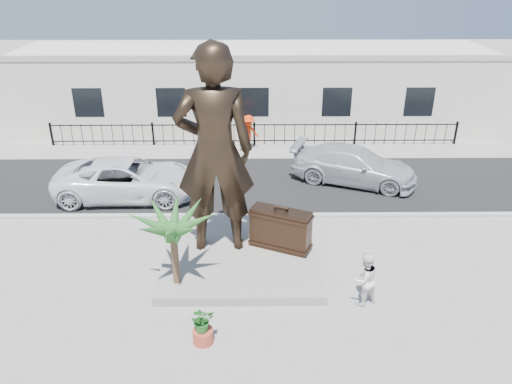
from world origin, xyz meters
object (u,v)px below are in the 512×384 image
tourist (365,279)px  car_white (128,179)px  statue (214,151)px  suitcase (281,229)px

tourist → car_white: tourist is taller
tourist → car_white: 11.28m
statue → car_white: bearing=-51.8°
suitcase → car_white: suitcase is taller
statue → car_white: (-4.09, 4.47, -2.93)m
suitcase → tourist: suitcase is taller
statue → tourist: (4.50, -2.85, -2.93)m
suitcase → tourist: (2.33, -2.67, -0.16)m
statue → suitcase: bearing=171.0°
statue → tourist: bearing=143.4°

